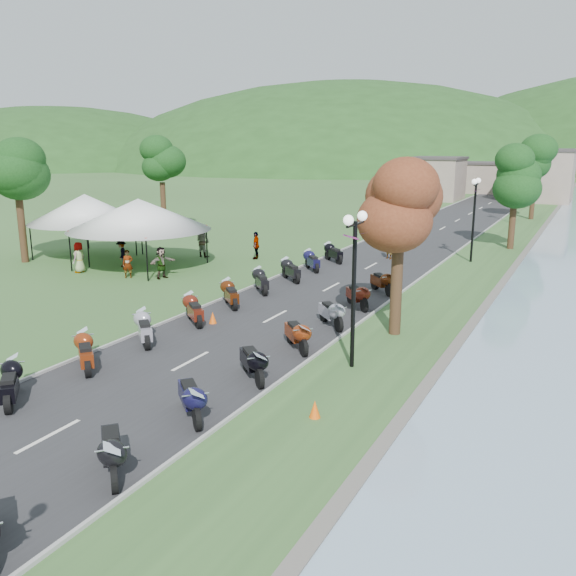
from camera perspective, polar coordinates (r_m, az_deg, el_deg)
The scene contains 12 objects.
road at distance 42.00m, azimuth 10.52°, elevation 3.49°, with size 7.00×120.00×0.02m, color #2D2D2F.
hills_backdrop at distance 200.16m, azimuth 24.12°, elevation 10.37°, with size 360.00×120.00×76.00m, color #285621, non-canonical shape.
far_building at distance 85.92m, azimuth 18.13°, elevation 9.79°, with size 18.00×16.00×5.00m, color gray.
moto_row_left at distance 21.73m, azimuth -15.62°, elevation -4.78°, with size 2.60×39.97×1.10m, color #331411, non-canonical shape.
moto_row_right at distance 17.81m, azimuth -6.05°, elevation -8.46°, with size 2.60×30.33×1.10m, color #331411, non-canonical shape.
vendor_tent_main at distance 36.53m, azimuth -13.69°, elevation 5.00°, with size 5.51×5.51×4.00m, color white, non-canonical shape.
vendor_tent_side at distance 40.64m, azimuth -18.32°, elevation 5.54°, with size 4.73×4.73×4.00m, color white, non-canonical shape.
tree_park_left at distance 40.09m, azimuth -23.97°, elevation 8.71°, with size 3.31×3.31×9.21m, color #1B4D19, non-canonical shape.
tree_lakeside at distance 22.93m, azimuth 10.32°, elevation 5.10°, with size 2.82×2.82×7.83m, color #1B4D19, non-canonical shape.
pedestrian_a at distance 34.10m, azimuth -14.69°, elevation 0.93°, with size 0.56×0.41×1.53m, color slate.
pedestrian_b at distance 39.43m, azimuth -7.92°, elevation 2.92°, with size 0.96×0.53×1.98m, color slate.
pedestrian_c at distance 37.27m, azimuth -15.23°, elevation 1.95°, with size 1.02×0.42×1.57m, color slate.
Camera 1 is at (11.69, 0.31, 7.21)m, focal length 38.00 mm.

